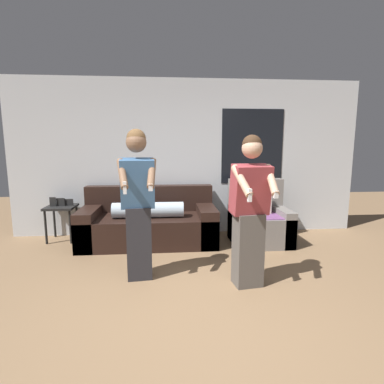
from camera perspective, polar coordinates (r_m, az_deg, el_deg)
ground_plane at (r=2.94m, az=3.57°, el=-23.60°), size 14.00×14.00×0.00m
wall_back at (r=5.31m, az=-0.60°, el=6.53°), size 6.10×0.07×2.70m
couch at (r=4.95m, az=-8.17°, el=-5.93°), size 2.14×0.97×0.89m
armchair at (r=5.02m, az=12.64°, el=-5.53°), size 0.90×0.80×1.01m
side_table at (r=5.41m, az=-23.64°, el=-3.33°), size 0.46×0.46×0.73m
person_left at (r=3.52m, az=-10.26°, el=-2.06°), size 0.45×0.51×1.76m
person_right at (r=3.35m, az=10.93°, el=-3.54°), size 0.46×0.52×1.69m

